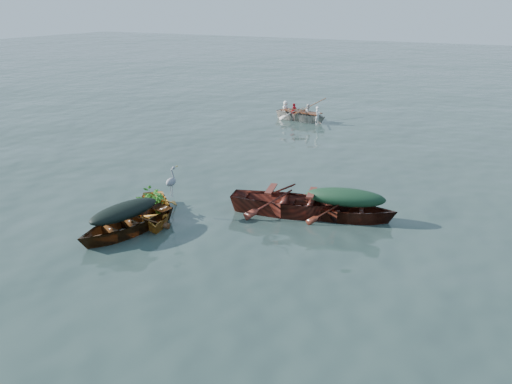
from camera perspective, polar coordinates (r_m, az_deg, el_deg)
ground at (r=14.68m, az=-3.18°, el=-3.02°), size 140.00×140.00×0.00m
yellow_dinghy at (r=14.97m, az=-11.54°, el=-2.95°), size 3.25×3.49×0.91m
dark_covered_boat at (r=14.21m, az=-14.61°, el=-4.56°), size 2.24×4.07×0.97m
green_tarp_boat at (r=14.80m, az=10.01°, el=-3.11°), size 4.34×2.23×0.95m
open_wooden_boat at (r=14.96m, az=3.97°, el=-2.57°), size 5.25×2.58×1.22m
rowed_boat at (r=26.87m, az=5.14°, el=8.12°), size 4.28×1.94×0.97m
dark_tarp_cover at (r=13.94m, az=-14.87°, el=-2.01°), size 1.23×2.24×0.40m
green_tarp_cover at (r=14.52m, az=10.19°, el=-0.46°), size 2.39×1.23×0.52m
thwart_benches at (r=14.72m, az=4.03°, el=-0.33°), size 2.66×1.44×0.04m
heron at (r=14.68m, az=-9.66°, el=0.57°), size 0.47×0.49×0.92m
dinghy_weeds at (r=15.20m, az=-11.70°, el=0.49°), size 1.11×1.14×0.60m
rowers at (r=26.69m, az=5.21°, el=9.93°), size 3.04×1.60×0.76m
oars at (r=26.76m, az=5.18°, el=9.19°), size 1.05×2.66×0.06m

